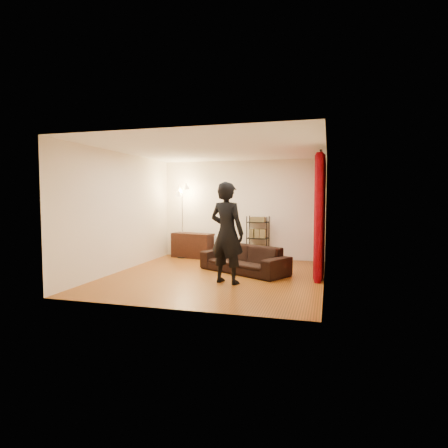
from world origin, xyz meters
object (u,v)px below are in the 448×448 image
(sofa, at_px, (244,259))
(media_cabinet, at_px, (193,245))
(wire_shelf, at_px, (258,238))
(person, at_px, (227,233))
(floor_lamp, at_px, (182,222))
(storage_boxes, at_px, (223,247))

(sofa, xyz_separation_m, media_cabinet, (-1.84, 1.65, 0.04))
(media_cabinet, relative_size, wire_shelf, 0.99)
(wire_shelf, bearing_deg, person, -85.05)
(sofa, height_order, floor_lamp, floor_lamp)
(sofa, relative_size, floor_lamp, 1.03)
(person, distance_m, media_cabinet, 3.34)
(sofa, bearing_deg, storage_boxes, 148.26)
(media_cabinet, height_order, wire_shelf, wire_shelf)
(media_cabinet, xyz_separation_m, floor_lamp, (-0.27, -0.09, 0.66))
(wire_shelf, relative_size, floor_lamp, 0.59)
(sofa, relative_size, media_cabinet, 1.75)
(storage_boxes, bearing_deg, sofa, -60.37)
(sofa, distance_m, storage_boxes, 2.01)
(media_cabinet, relative_size, floor_lamp, 0.59)
(wire_shelf, xyz_separation_m, floor_lamp, (-2.11, -0.18, 0.41))
(wire_shelf, bearing_deg, storage_boxes, -173.09)
(media_cabinet, bearing_deg, storage_boxes, 17.54)
(storage_boxes, bearing_deg, wire_shelf, 0.28)
(media_cabinet, relative_size, storage_boxes, 1.84)
(media_cabinet, distance_m, floor_lamp, 0.72)
(storage_boxes, bearing_deg, floor_lamp, -171.07)
(sofa, bearing_deg, person, -66.13)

